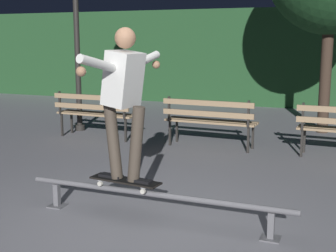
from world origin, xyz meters
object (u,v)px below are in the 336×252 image
skateboard (125,181)px  lamp_post_left (76,7)px  grind_rail (154,198)px  park_bench_leftmost (95,110)px  skateboarder (124,91)px  park_bench_left_center (209,118)px

skateboard → lamp_post_left: size_ratio=0.20×
grind_rail → skateboard: size_ratio=3.63×
park_bench_leftmost → skateboarder: bearing=-55.2°
skateboard → skateboarder: skateboarder is taller
skateboard → park_bench_leftmost: bearing=124.8°
grind_rail → lamp_post_left: bearing=130.5°
skateboarder → lamp_post_left: 5.12m
grind_rail → park_bench_leftmost: size_ratio=1.79×
park_bench_leftmost → park_bench_left_center: bearing=0.0°
skateboard → park_bench_leftmost: 4.11m
park_bench_leftmost → lamp_post_left: 2.15m
skateboarder → lamp_post_left: lamp_post_left is taller
skateboard → park_bench_left_center: bearing=91.5°
park_bench_left_center → skateboard: bearing=-88.5°
skateboard → skateboarder: 0.94m
grind_rail → park_bench_left_center: 3.41m
grind_rail → park_bench_left_center: park_bench_left_center is taller
park_bench_left_center → grind_rail: bearing=-83.0°
skateboarder → lamp_post_left: size_ratio=0.40×
grind_rail → skateboard: (-0.33, 0.00, 0.14)m
skateboarder → park_bench_left_center: bearing=91.5°
grind_rail → skateboarder: skateboarder is taller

